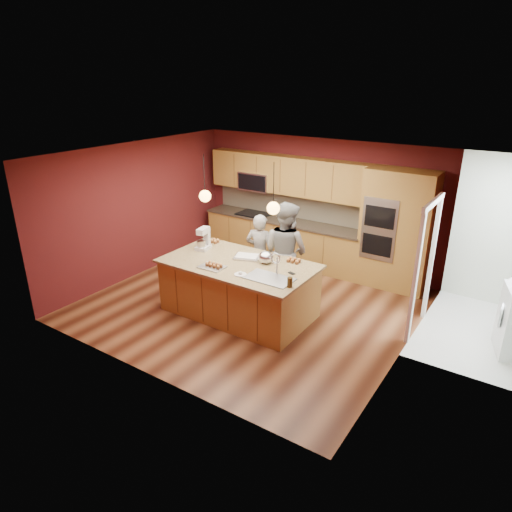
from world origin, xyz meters
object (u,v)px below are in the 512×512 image
Objects in this scene: person_left at (260,253)px; mixing_bowl at (266,257)px; island at (239,288)px; person_right at (286,251)px; stand_mixer at (203,240)px.

mixing_bowl is at bearing 116.77° from person_left.
person_left reaches higher than island.
person_right is at bearing 70.65° from island.
island is at bearing -20.76° from stand_mixer.
person_right is at bearing 92.71° from mixing_bowl.
island is 10.12× the size of mixing_bowl.
stand_mixer is (-0.70, -0.80, 0.36)m from person_left.
person_right reaches higher than mixing_bowl.
stand_mixer is 1.56× the size of mixing_bowl.
mixing_bowl is (1.29, 0.06, -0.07)m from stand_mixer.
person_right reaches higher than person_left.
person_right is 1.50m from stand_mixer.
stand_mixer is at bearing 36.40° from person_left.
stand_mixer is at bearing 42.88° from person_right.
person_right is 7.20× the size of mixing_bowl.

